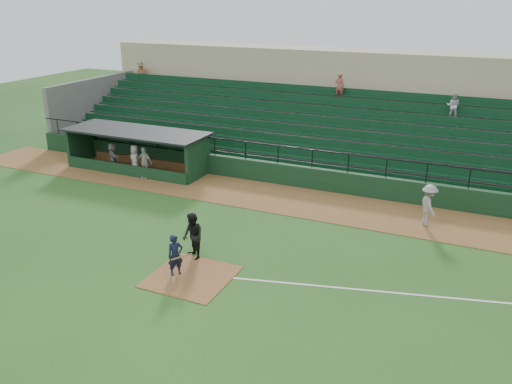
% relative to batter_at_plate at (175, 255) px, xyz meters
% --- Properties ---
extents(ground, '(90.00, 90.00, 0.00)m').
position_rel_batter_at_plate_xyz_m(ground, '(0.59, 1.09, -0.83)').
color(ground, '#244F19').
rests_on(ground, ground).
extents(warning_track, '(40.00, 4.00, 0.03)m').
position_rel_batter_at_plate_xyz_m(warning_track, '(0.59, 9.09, -0.82)').
color(warning_track, brown).
rests_on(warning_track, ground).
extents(home_plate_dirt, '(3.00, 3.00, 0.03)m').
position_rel_batter_at_plate_xyz_m(home_plate_dirt, '(0.59, 0.09, -0.82)').
color(home_plate_dirt, brown).
rests_on(home_plate_dirt, ground).
extents(foul_line, '(17.49, 4.44, 0.01)m').
position_rel_batter_at_plate_xyz_m(foul_line, '(8.59, 2.29, -0.83)').
color(foul_line, white).
rests_on(foul_line, ground).
extents(stadium_structure, '(38.00, 13.08, 6.40)m').
position_rel_batter_at_plate_xyz_m(stadium_structure, '(0.59, 17.55, 1.47)').
color(stadium_structure, black).
rests_on(stadium_structure, ground).
extents(dugout, '(8.90, 3.20, 2.42)m').
position_rel_batter_at_plate_xyz_m(dugout, '(-9.16, 10.65, 0.50)').
color(dugout, black).
rests_on(dugout, ground).
extents(batter_at_plate, '(1.14, 0.73, 1.66)m').
position_rel_batter_at_plate_xyz_m(batter_at_plate, '(0.00, 0.00, 0.00)').
color(batter_at_plate, black).
rests_on(batter_at_plate, ground).
extents(umpire, '(1.20, 1.15, 1.95)m').
position_rel_batter_at_plate_xyz_m(umpire, '(-0.10, 1.46, 0.14)').
color(umpire, black).
rests_on(umpire, ground).
extents(runner, '(1.26, 1.47, 1.97)m').
position_rel_batter_at_plate_xyz_m(runner, '(8.09, 8.69, 0.19)').
color(runner, gray).
rests_on(runner, warning_track).
extents(dugout_player_a, '(1.14, 0.59, 1.87)m').
position_rel_batter_at_plate_xyz_m(dugout_player_a, '(-7.73, 8.90, 0.13)').
color(dugout_player_a, '#A39D99').
rests_on(dugout_player_a, warning_track).
extents(dugout_player_b, '(1.03, 1.00, 1.78)m').
position_rel_batter_at_plate_xyz_m(dugout_player_b, '(-8.68, 9.30, 0.09)').
color(dugout_player_b, '#ABA6A0').
rests_on(dugout_player_b, warning_track).
extents(dugout_player_c, '(1.47, 1.36, 1.65)m').
position_rel_batter_at_plate_xyz_m(dugout_player_c, '(-10.55, 9.57, 0.02)').
color(dugout_player_c, gray).
rests_on(dugout_player_c, warning_track).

